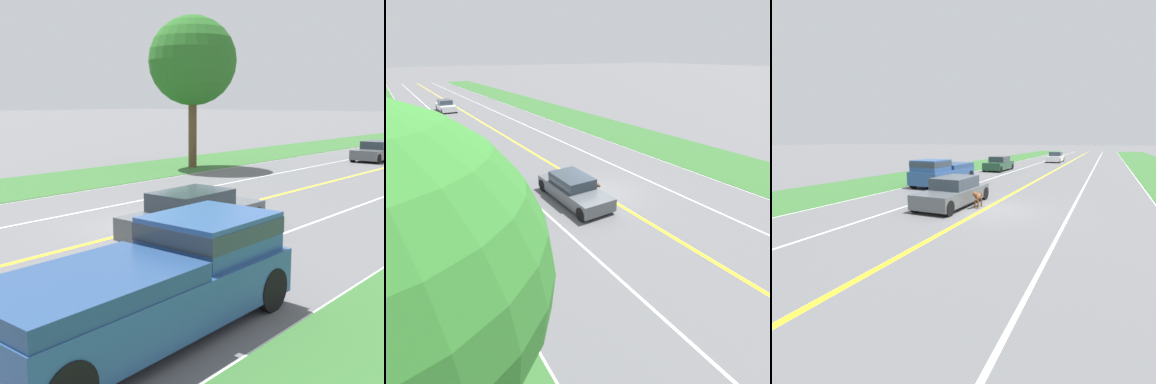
# 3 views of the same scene
# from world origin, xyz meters

# --- Properties ---
(ground_plane) EXTENTS (400.00, 400.00, 0.00)m
(ground_plane) POSITION_xyz_m (0.00, 0.00, 0.00)
(ground_plane) COLOR #5B5B5E
(centre_divider_line) EXTENTS (0.18, 160.00, 0.01)m
(centre_divider_line) POSITION_xyz_m (0.00, 0.00, 0.00)
(centre_divider_line) COLOR yellow
(centre_divider_line) RESTS_ON ground
(lane_edge_line_right) EXTENTS (0.14, 160.00, 0.01)m
(lane_edge_line_right) POSITION_xyz_m (7.00, 0.00, 0.00)
(lane_edge_line_right) COLOR white
(lane_edge_line_right) RESTS_ON ground
(lane_edge_line_left) EXTENTS (0.14, 160.00, 0.01)m
(lane_edge_line_left) POSITION_xyz_m (-7.00, 0.00, 0.00)
(lane_edge_line_left) COLOR white
(lane_edge_line_left) RESTS_ON ground
(lane_dash_same_dir) EXTENTS (0.10, 160.00, 0.01)m
(lane_dash_same_dir) POSITION_xyz_m (3.50, 0.00, 0.00)
(lane_dash_same_dir) COLOR white
(lane_dash_same_dir) RESTS_ON ground
(lane_dash_oncoming) EXTENTS (0.10, 160.00, 0.01)m
(lane_dash_oncoming) POSITION_xyz_m (-3.50, 0.00, 0.00)
(lane_dash_oncoming) COLOR white
(lane_dash_oncoming) RESTS_ON ground
(grass_verge_right) EXTENTS (6.00, 160.00, 0.03)m
(grass_verge_right) POSITION_xyz_m (10.00, 0.00, 0.01)
(grass_verge_right) COLOR #33662D
(grass_verge_right) RESTS_ON ground
(grass_verge_left) EXTENTS (6.00, 160.00, 0.03)m
(grass_verge_left) POSITION_xyz_m (-10.00, 0.00, 0.01)
(grass_verge_left) COLOR #33662D
(grass_verge_left) RESTS_ON ground
(ego_car) EXTENTS (1.81, 4.71, 1.33)m
(ego_car) POSITION_xyz_m (1.64, -0.08, 0.62)
(ego_car) COLOR #51565B
(ego_car) RESTS_ON ground
(dog) EXTENTS (0.25, 1.16, 0.81)m
(dog) POSITION_xyz_m (0.40, -0.01, 0.51)
(dog) COLOR brown
(dog) RESTS_ON ground
(pickup_truck) EXTENTS (2.09, 5.73, 1.79)m
(pickup_truck) POSITION_xyz_m (5.34, -5.50, 0.92)
(pickup_truck) COLOR #284C84
(pickup_truck) RESTS_ON ground
(car_trailing_near) EXTENTS (1.85, 4.62, 1.42)m
(car_trailing_near) POSITION_xyz_m (5.15, -16.82, 0.66)
(car_trailing_near) COLOR #1E472D
(car_trailing_near) RESTS_ON ground
(car_trailing_mid) EXTENTS (1.85, 4.77, 1.44)m
(car_trailing_mid) POSITION_xyz_m (1.85, -31.72, 0.67)
(car_trailing_mid) COLOR white
(car_trailing_mid) RESTS_ON ground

